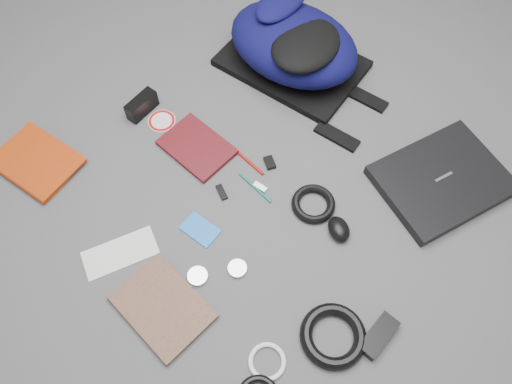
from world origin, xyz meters
TOP-DOWN VIEW (x-y plane):
  - ground at (0.00, 0.00)m, footprint 4.00×4.00m
  - backpack at (0.39, 0.30)m, footprint 0.43×0.54m
  - laptop at (0.42, -0.30)m, footprint 0.38×0.32m
  - textbook_red at (-0.50, 0.45)m, footprint 0.23×0.27m
  - comic_book at (-0.46, -0.11)m, footprint 0.19×0.24m
  - envelope at (-0.38, 0.09)m, footprint 0.21×0.13m
  - dvd_case at (-0.03, 0.23)m, footprint 0.17×0.22m
  - compact_camera at (-0.08, 0.45)m, footprint 0.11×0.06m
  - sticker_disc at (-0.06, 0.38)m, footprint 0.11×0.11m
  - pen_teal at (0.01, 0.02)m, footprint 0.02×0.13m
  - pen_red at (0.05, 0.11)m, footprint 0.02×0.15m
  - id_badge at (-0.18, 0.01)m, footprint 0.08×0.11m
  - usb_black at (-0.07, 0.07)m, footprint 0.03×0.05m
  - usb_silver at (0.02, 0.01)m, footprint 0.03×0.04m
  - key_fob at (0.10, 0.06)m, footprint 0.04×0.05m
  - mouse at (0.10, -0.22)m, footprint 0.08×0.09m
  - headphone_left at (-0.26, -0.09)m, footprint 0.06×0.06m
  - headphone_right at (-0.17, -0.14)m, footprint 0.06×0.06m
  - cable_coil at (0.10, -0.12)m, footprint 0.16×0.16m
  - power_brick at (-0.02, -0.48)m, footprint 0.12×0.06m
  - power_cord_coil at (-0.11, -0.42)m, footprint 0.20×0.20m
  - white_cable_coil at (-0.26, -0.36)m, footprint 0.11×0.11m

SIDE VIEW (x-z plane):
  - ground at x=0.00m, z-range 0.00..0.00m
  - sticker_disc at x=-0.06m, z-range 0.00..0.00m
  - envelope at x=-0.38m, z-range 0.00..0.00m
  - id_badge at x=-0.18m, z-range 0.00..0.00m
  - pen_teal at x=0.01m, z-range 0.00..0.01m
  - usb_silver at x=0.02m, z-range 0.00..0.01m
  - pen_red at x=0.05m, z-range 0.00..0.01m
  - usb_black at x=-0.07m, z-range 0.00..0.01m
  - white_cable_coil at x=-0.26m, z-range 0.00..0.01m
  - headphone_right at x=-0.17m, z-range 0.00..0.01m
  - key_fob at x=0.10m, z-range 0.00..0.01m
  - headphone_left at x=-0.26m, z-range 0.00..0.01m
  - dvd_case at x=-0.03m, z-range 0.00..0.02m
  - comic_book at x=-0.46m, z-range 0.00..0.02m
  - cable_coil at x=0.10m, z-range 0.00..0.02m
  - textbook_red at x=-0.50m, z-range 0.00..0.03m
  - power_brick at x=-0.02m, z-range 0.00..0.03m
  - power_cord_coil at x=-0.11m, z-range 0.00..0.03m
  - laptop at x=0.42m, z-range 0.00..0.03m
  - mouse at x=0.10m, z-range 0.00..0.04m
  - compact_camera at x=-0.08m, z-range 0.00..0.06m
  - backpack at x=0.39m, z-range 0.00..0.20m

